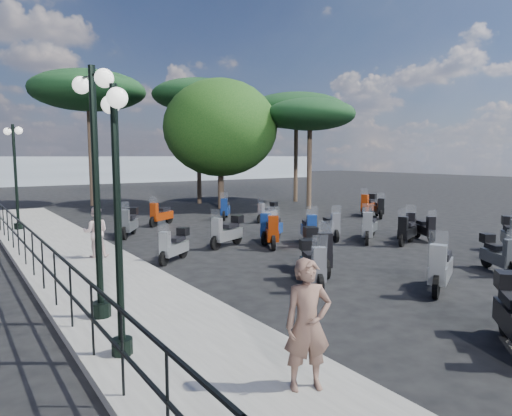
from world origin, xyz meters
TOP-DOWN VIEW (x-y plane):
  - ground at (0.00, 0.00)m, footprint 120.00×120.00m
  - sidewalk at (-6.50, 3.00)m, footprint 3.00×30.00m
  - railing at (-7.80, 2.80)m, footprint 0.04×26.04m
  - lamp_post_0 at (-7.44, -3.55)m, footprint 0.45×1.14m
  - lamp_post_1 at (-7.25, -1.77)m, footprint 0.44×1.31m
  - lamp_post_2 at (-7.16, 10.30)m, footprint 0.59×1.18m
  - woman at (-5.82, -5.85)m, footprint 0.71×0.60m
  - pedestrian_far at (-5.96, 3.34)m, footprint 0.86×0.77m
  - scooter_2 at (-1.46, -1.17)m, footprint 1.01×1.74m
  - scooter_3 at (-4.08, 2.10)m, footprint 1.32×1.04m
  - scooter_4 at (-1.70, 3.11)m, footprint 1.60×0.87m
  - scooter_5 at (-3.80, 6.88)m, footprint 1.13×1.56m
  - scooter_8 at (-2.42, -2.07)m, footprint 0.95×1.55m
  - scooter_9 at (0.01, 2.94)m, footprint 1.53×1.09m
  - scooter_10 at (-0.47, 2.26)m, footprint 1.06×1.63m
  - scooter_11 at (-1.68, 8.91)m, footprint 1.47×1.02m
  - scooter_14 at (-0.28, -4.00)m, footprint 1.72×1.03m
  - scooter_15 at (3.66, 1.61)m, footprint 1.36×0.86m
  - scooter_16 at (0.84, 1.85)m, footprint 1.05×1.58m
  - scooter_17 at (1.69, 9.03)m, footprint 1.10×1.43m
  - scooter_19 at (2.50, -3.84)m, footprint 0.97×1.40m
  - scooter_20 at (3.71, -0.01)m, footprint 1.56×0.82m
  - scooter_21 at (2.89, 1.03)m, footprint 1.45×1.27m
  - scooter_22 at (2.17, 2.15)m, footprint 0.88×1.55m
  - scooter_23 at (2.86, 7.14)m, footprint 1.43×0.69m
  - scooter_25 at (5.09, -2.88)m, footprint 1.59×1.29m
  - scooter_26 at (4.89, 0.10)m, footprint 0.82×1.37m
  - scooter_27 at (4.62, 0.49)m, footprint 1.47×1.04m
  - scooter_28 at (8.28, 5.17)m, footprint 1.13×1.32m
  - scooter_29 at (8.45, 6.02)m, footprint 1.71×0.99m
  - broadleaf_tree at (3.84, 13.20)m, footprint 6.58×6.58m
  - pine_0 at (4.11, 16.48)m, footprint 5.82×5.82m
  - pine_1 at (10.08, 13.95)m, footprint 6.77×6.77m
  - pine_2 at (-2.04, 18.91)m, footprint 6.85×6.85m
  - pine_3 at (7.94, 10.09)m, footprint 5.18×5.18m
  - distant_hills at (0.00, 45.00)m, footprint 70.00×8.00m

SIDE VIEW (x-z plane):
  - ground at x=0.00m, z-range 0.00..0.00m
  - sidewalk at x=-6.50m, z-range 0.00..0.15m
  - scooter_26 at x=4.89m, z-range -0.18..1.01m
  - scooter_15 at x=3.66m, z-range -0.18..1.01m
  - scooter_23 at x=2.86m, z-range -0.15..1.03m
  - scooter_28 at x=8.28m, z-range -0.20..1.10m
  - scooter_20 at x=3.71m, z-range -0.20..1.11m
  - scooter_22 at x=2.17m, z-range -0.20..1.13m
  - scooter_3 at x=-4.08m, z-range -0.15..1.07m
  - scooter_11 at x=-1.68m, z-range -0.20..1.13m
  - scooter_27 at x=4.62m, z-range -0.21..1.14m
  - scooter_19 at x=2.50m, z-range -0.15..1.09m
  - scooter_17 at x=1.69m, z-range -0.21..1.15m
  - scooter_9 at x=0.01m, z-range -0.22..1.19m
  - scooter_16 at x=0.84m, z-range -0.22..1.20m
  - scooter_21 at x=2.89m, z-range -0.22..1.23m
  - scooter_8 at x=-2.42m, z-range -0.16..1.17m
  - scooter_10 at x=-0.47m, z-range -0.22..1.23m
  - scooter_4 at x=-1.70m, z-range -0.17..1.18m
  - scooter_14 at x=-0.28m, z-range -0.23..1.26m
  - scooter_5 at x=-3.80m, z-range -0.17..1.24m
  - scooter_29 at x=8.45m, z-range -0.18..1.28m
  - scooter_2 at x=-1.46m, z-range -0.18..1.30m
  - scooter_25 at x=5.09m, z-range -0.18..1.31m
  - pedestrian_far at x=-5.96m, z-range 0.15..1.61m
  - railing at x=-7.80m, z-range 0.35..1.45m
  - woman at x=-5.82m, z-range 0.15..1.81m
  - distant_hills at x=0.00m, z-range 0.00..3.00m
  - lamp_post_0 at x=-7.44m, z-range 0.43..4.34m
  - lamp_post_2 at x=-7.16m, z-range 0.44..4.60m
  - lamp_post_1 at x=-7.25m, z-range 0.46..4.94m
  - broadleaf_tree at x=3.84m, z-range 0.93..8.41m
  - pine_3 at x=7.94m, z-range 2.23..8.56m
  - pine_1 at x=10.08m, z-range 2.42..9.65m
  - pine_0 at x=4.11m, z-range 2.91..10.82m
  - pine_2 at x=-2.04m, z-range 2.87..11.05m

